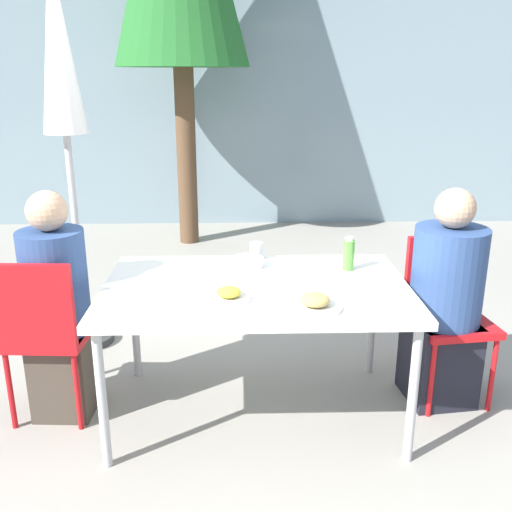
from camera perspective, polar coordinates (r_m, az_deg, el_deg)
ground_plane at (r=3.16m, az=0.00°, el=-15.33°), size 24.00×24.00×0.00m
building_facade at (r=6.80m, az=-0.99°, el=15.89°), size 10.00×0.20×3.00m
dining_table at (r=2.85m, az=0.00°, el=-3.85°), size 1.51×0.95×0.73m
chair_left at (r=3.05m, az=-20.47°, el=-6.63°), size 0.42×0.42×0.89m
person_left at (r=3.08m, az=-19.16°, el=-5.34°), size 0.32×0.32×1.20m
chair_right at (r=3.29m, az=18.46°, el=-4.57°), size 0.45×0.45×0.89m
person_right at (r=3.20m, az=18.34°, el=-4.73°), size 0.38×0.38×1.18m
closed_umbrella at (r=3.68m, az=-18.94°, el=16.68°), size 0.36×0.36×2.42m
plate_0 at (r=2.64m, az=-2.73°, el=-3.92°), size 0.21×0.21×0.06m
plate_1 at (r=2.56m, az=5.89°, el=-4.70°), size 0.25×0.25×0.07m
bottle at (r=3.05m, az=9.24°, el=0.16°), size 0.06×0.06×0.18m
drinking_cup at (r=3.20m, az=0.02°, el=0.52°), size 0.07×0.07×0.10m
salad_bowl at (r=3.08m, az=-0.87°, el=-0.62°), size 0.17×0.17×0.05m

